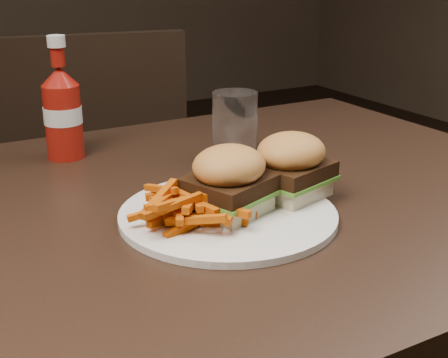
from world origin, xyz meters
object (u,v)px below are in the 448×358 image
ketchup_bottle (63,122)px  tumbler (235,127)px  dining_table (168,216)px  chair_far (90,208)px  plate (228,215)px

ketchup_bottle → tumbler: 0.28m
dining_table → chair_far: (0.13, 0.79, -0.30)m
dining_table → chair_far: 0.86m
chair_far → plate: plate is taller
ketchup_bottle → tumbler: size_ratio=1.06×
dining_table → chair_far: bearing=80.9°
plate → dining_table: bearing=117.7°
dining_table → tumbler: bearing=33.8°
chair_far → tumbler: 0.77m
ketchup_bottle → tumbler: bearing=-32.4°
ketchup_bottle → tumbler: (0.23, -0.15, -0.01)m
plate → ketchup_bottle: 0.37m
tumbler → dining_table: bearing=-146.2°
chair_far → tumbler: (0.05, -0.68, 0.38)m
dining_table → ketchup_bottle: (-0.06, 0.26, 0.08)m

